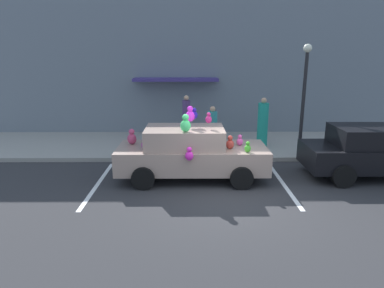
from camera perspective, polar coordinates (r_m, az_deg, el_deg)
ground_plane at (r=8.82m, az=6.32°, el=-9.06°), size 60.00×60.00×0.00m
sidewalk at (r=13.50m, az=3.92°, el=-0.11°), size 24.00×4.00×0.15m
storefront_building at (r=15.18m, az=3.46°, el=13.48°), size 24.00×1.25×6.40m
parking_stripe_front at (r=10.05m, az=15.18°, el=-6.43°), size 0.12×3.60×0.01m
parking_stripe_rear at (r=10.04m, az=-15.68°, el=-6.50°), size 0.12×3.60×0.01m
plush_covered_car at (r=9.82m, az=-0.32°, el=-1.45°), size 4.34×1.95×2.17m
parked_sedan_behind at (r=11.37m, az=28.73°, el=-1.13°), size 4.26×1.88×1.54m
teddy_bear_on_sidewalk at (r=12.21m, az=3.49°, el=0.26°), size 0.38×0.32×0.73m
street_lamp_post at (r=12.20m, az=18.56°, el=8.99°), size 0.28×0.28×3.77m
pedestrian_near_shopfront at (r=13.46m, az=-0.96°, el=4.06°), size 0.32×0.32×1.88m
pedestrian_walking_past at (r=12.48m, az=3.48°, el=2.48°), size 0.35×0.35×1.61m
pedestrian_by_lamp at (r=13.03m, az=11.92°, el=3.30°), size 0.40×0.40×1.88m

